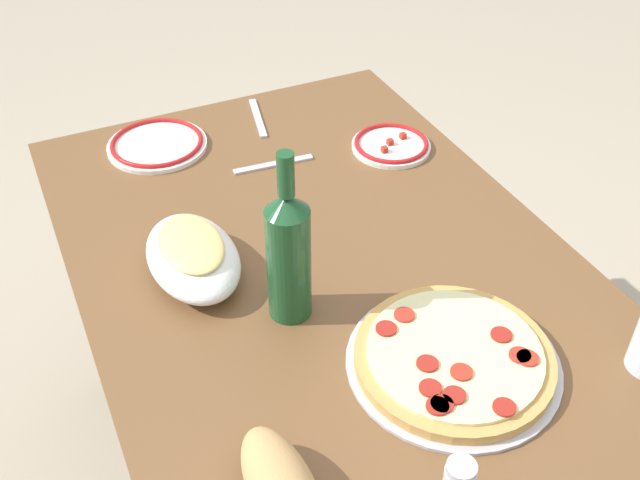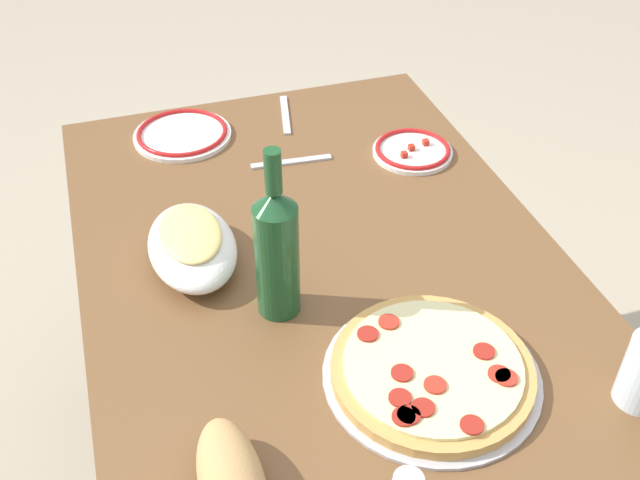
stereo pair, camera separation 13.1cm
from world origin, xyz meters
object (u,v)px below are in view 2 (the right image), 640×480
Objects in this scene: side_plate_far at (413,150)px; side_plate_near at (182,134)px; baked_pasta_dish at (192,244)px; wine_bottle at (277,250)px; dining_table at (320,306)px; pepperoni_pizza at (432,371)px.

side_plate_near is at bearing -115.41° from side_plate_far.
wine_bottle is at bearing 36.02° from baked_pasta_dish.
dining_table is at bearing 19.79° from side_plate_near.
pepperoni_pizza is 1.35× the size of baked_pasta_dish.
side_plate_near is 1.26× the size of side_plate_far.
side_plate_far is at bearing 64.59° from side_plate_near.
side_plate_far is at bearing 112.21° from baked_pasta_dish.
dining_table is at bearing 136.48° from wine_bottle.
side_plate_near is at bearing -163.15° from pepperoni_pizza.
wine_bottle is at bearing -140.19° from pepperoni_pizza.
wine_bottle is at bearing -47.27° from side_plate_far.
wine_bottle is 0.54m from side_plate_far.
wine_bottle reaches higher than side_plate_near.
wine_bottle is at bearing -43.52° from dining_table.
baked_pasta_dish reaches higher than dining_table.
dining_table is 4.98× the size of baked_pasta_dish.
side_plate_near is (-0.58, -0.06, -0.11)m from wine_bottle.
dining_table is at bearing 78.45° from baked_pasta_dish.
side_plate_far is (0.21, 0.45, 0.00)m from side_plate_near.
pepperoni_pizza is 0.61m from side_plate_far.
baked_pasta_dish is at bearing -101.55° from dining_table.
baked_pasta_dish is at bearing -6.86° from side_plate_near.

